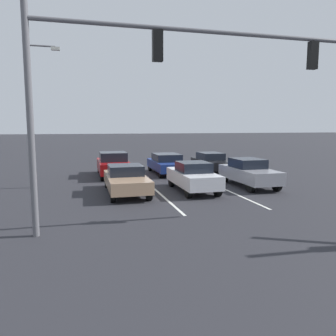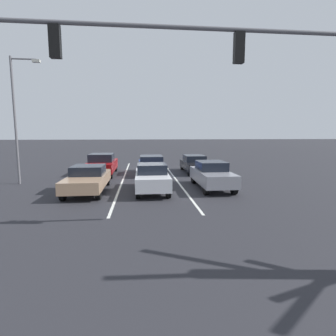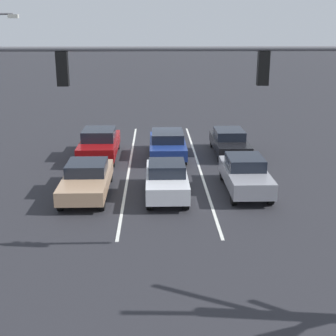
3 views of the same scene
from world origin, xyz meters
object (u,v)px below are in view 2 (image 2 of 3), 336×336
at_px(traffic_signal_gantry, 63,68).
at_px(car_navy_midlane_second, 151,164).
at_px(car_silver_midlane_front, 152,177).
at_px(car_gray_leftlane_front, 212,175).
at_px(car_tan_rightlane_front, 88,178).
at_px(street_lamp_right_shoulder, 18,112).
at_px(car_maroon_rightlane_second, 102,164).
at_px(car_black_leftlane_second, 195,164).

bearing_deg(traffic_signal_gantry, car_navy_midlane_second, -104.79).
xyz_separation_m(car_silver_midlane_front, traffic_signal_gantry, (2.88, 5.40, 4.32)).
bearing_deg(car_gray_leftlane_front, car_navy_midlane_second, -60.93).
bearing_deg(car_tan_rightlane_front, car_silver_midlane_front, 174.87).
xyz_separation_m(car_navy_midlane_second, street_lamp_right_shoulder, (8.16, 3.33, 3.66)).
distance_m(car_silver_midlane_front, car_tan_rightlane_front, 3.43).
distance_m(car_silver_midlane_front, car_gray_leftlane_front, 3.49).
bearing_deg(car_tan_rightlane_front, car_navy_midlane_second, -121.08).
relative_size(car_navy_midlane_second, car_maroon_rightlane_second, 0.96).
bearing_deg(car_black_leftlane_second, traffic_signal_gantry, 61.42).
bearing_deg(car_navy_midlane_second, car_silver_midlane_front, 88.00).
bearing_deg(car_silver_midlane_front, car_black_leftlane_second, -118.98).
relative_size(car_gray_leftlane_front, car_tan_rightlane_front, 0.93).
height_order(car_silver_midlane_front, car_black_leftlane_second, car_silver_midlane_front).
relative_size(car_gray_leftlane_front, car_maroon_rightlane_second, 0.92).
bearing_deg(car_navy_midlane_second, car_gray_leftlane_front, 119.07).
distance_m(car_navy_midlane_second, car_maroon_rightlane_second, 3.74).
distance_m(car_gray_leftlane_front, car_tan_rightlane_front, 6.87).
distance_m(car_black_leftlane_second, traffic_signal_gantry, 14.51).
distance_m(car_gray_leftlane_front, street_lamp_right_shoulder, 12.20).
xyz_separation_m(car_gray_leftlane_front, car_black_leftlane_second, (-0.29, -6.21, -0.08)).
relative_size(car_silver_midlane_front, car_gray_leftlane_front, 0.96).
xyz_separation_m(traffic_signal_gantry, street_lamp_right_shoulder, (5.06, -8.41, -0.70)).
height_order(car_tan_rightlane_front, traffic_signal_gantry, traffic_signal_gantry).
relative_size(car_gray_leftlane_front, traffic_signal_gantry, 0.34).
bearing_deg(car_maroon_rightlane_second, traffic_signal_gantry, 93.17).
distance_m(car_silver_midlane_front, car_black_leftlane_second, 7.72).
bearing_deg(car_tan_rightlane_front, car_black_leftlane_second, -137.99).
bearing_deg(car_black_leftlane_second, car_navy_midlane_second, 6.62).
distance_m(car_tan_rightlane_front, traffic_signal_gantry, 7.21).
xyz_separation_m(car_tan_rightlane_front, car_navy_midlane_second, (-3.64, -6.04, 0.02)).
bearing_deg(car_black_leftlane_second, car_maroon_rightlane_second, 4.52).
height_order(car_maroon_rightlane_second, car_black_leftlane_second, car_maroon_rightlane_second).
bearing_deg(car_maroon_rightlane_second, car_silver_midlane_front, 119.66).
xyz_separation_m(car_gray_leftlane_front, car_tan_rightlane_front, (6.87, 0.23, -0.07)).
distance_m(car_silver_midlane_front, street_lamp_right_shoulder, 9.23).
relative_size(car_silver_midlane_front, car_maroon_rightlane_second, 0.89).
xyz_separation_m(car_black_leftlane_second, street_lamp_right_shoulder, (11.67, 3.73, 3.69)).
xyz_separation_m(car_tan_rightlane_front, traffic_signal_gantry, (-0.54, 5.70, 4.37)).
xyz_separation_m(car_silver_midlane_front, street_lamp_right_shoulder, (7.93, -3.02, 3.62)).
height_order(car_navy_midlane_second, traffic_signal_gantry, traffic_signal_gantry).
relative_size(car_tan_rightlane_front, car_maroon_rightlane_second, 0.99).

